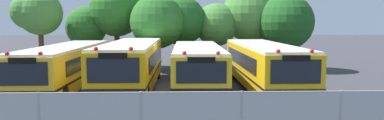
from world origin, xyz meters
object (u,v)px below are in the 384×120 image
tree_6 (250,14)px  tree_3 (157,21)px  school_bus_0 (67,65)px  school_bus_3 (263,64)px  school_bus_1 (132,63)px  tree_5 (215,24)px  tree_1 (86,27)px  tree_2 (116,10)px  school_bus_2 (197,65)px  tree_0 (36,13)px  tree_4 (183,21)px  tree_7 (286,21)px

tree_6 → tree_3: bearing=-161.8°
school_bus_0 → tree_3: size_ratio=1.96×
school_bus_3 → school_bus_1: bearing=-1.7°
tree_5 → tree_6: tree_6 is taller
school_bus_3 → tree_1: (-12.09, 9.52, 1.92)m
school_bus_1 → tree_2: bearing=-74.7°
school_bus_2 → tree_1: (-8.46, 9.46, 1.97)m
school_bus_0 → school_bus_1: size_ratio=1.01×
tree_3 → tree_6: size_ratio=0.86×
tree_0 → tree_1: bearing=38.6°
tree_2 → tree_3: 4.05m
school_bus_2 → tree_0: (-11.43, 7.08, 3.01)m
school_bus_0 → tree_4: (6.35, 8.65, 2.46)m
school_bus_1 → tree_4: size_ratio=1.93×
school_bus_2 → tree_2: tree_2 is taller
tree_2 → tree_7: tree_2 is taller
tree_7 → tree_5: bearing=167.4°
school_bus_2 → tree_3: tree_3 is taller
school_bus_2 → school_bus_0: bearing=0.2°
tree_2 → tree_6: size_ratio=1.02×
tree_6 → tree_7: 3.08m
school_bus_2 → tree_6: (4.70, 9.64, 2.97)m
school_bus_3 → tree_3: size_ratio=1.93×
tree_5 → tree_6: (2.86, 0.51, 0.78)m
tree_3 → tree_5: tree_3 is taller
school_bus_1 → tree_7: (10.77, 7.87, 2.35)m
school_bus_1 → tree_6: tree_6 is taller
school_bus_1 → tree_0: 10.95m
school_bus_0 → tree_2: 9.85m
tree_5 → tree_7: tree_7 is taller
school_bus_0 → tree_6: 15.49m
tree_1 → tree_4: 7.76m
tree_0 → tree_7: tree_0 is taller
school_bus_0 → tree_3: tree_3 is taller
tree_5 → school_bus_2: bearing=-101.4°
school_bus_0 → tree_0: size_ratio=1.89×
school_bus_3 → tree_3: 9.92m
tree_1 → tree_4: (7.70, -0.76, 0.50)m
tree_5 → tree_3: bearing=-157.1°
school_bus_3 → tree_2: bearing=-44.7°
tree_0 → school_bus_2: bearing=-31.8°
school_bus_2 → tree_3: bearing=-68.8°
tree_4 → tree_7: bearing=-5.5°
tree_3 → tree_6: (7.40, 2.44, 0.56)m
tree_0 → tree_2: 5.81m
school_bus_3 → school_bus_0: bearing=-1.3°
tree_4 → tree_6: bearing=9.8°
tree_1 → tree_3: size_ratio=0.86×
tree_7 → tree_2: bearing=174.2°
tree_7 → school_bus_0: bearing=-151.2°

